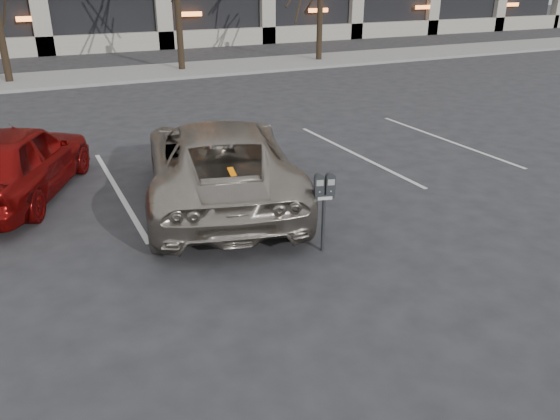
# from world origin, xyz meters

# --- Properties ---
(ground) EXTENTS (140.00, 140.00, 0.00)m
(ground) POSITION_xyz_m (0.00, 0.00, 0.00)
(ground) COLOR #28282B
(ground) RESTS_ON ground
(sidewalk) EXTENTS (80.00, 4.00, 0.12)m
(sidewalk) POSITION_xyz_m (0.00, 16.00, 0.06)
(sidewalk) COLOR gray
(sidewalk) RESTS_ON ground
(stall_lines) EXTENTS (16.90, 5.20, 0.00)m
(stall_lines) POSITION_xyz_m (-1.40, 2.30, 0.01)
(stall_lines) COLOR silver
(stall_lines) RESTS_ON ground
(parking_meter) EXTENTS (0.34, 0.20, 1.25)m
(parking_meter) POSITION_xyz_m (0.98, -1.70, 0.96)
(parking_meter) COLOR black
(parking_meter) RESTS_ON ground
(suv_silver) EXTENTS (3.88, 6.02, 1.55)m
(suv_silver) POSITION_xyz_m (0.29, 0.98, 0.77)
(suv_silver) COLOR #A79D8E
(suv_silver) RESTS_ON ground
(car_red) EXTENTS (3.35, 4.60, 1.46)m
(car_red) POSITION_xyz_m (-3.14, 2.76, 0.73)
(car_red) COLOR maroon
(car_red) RESTS_ON ground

